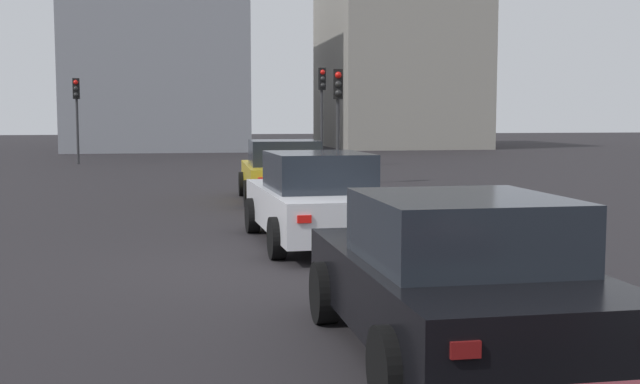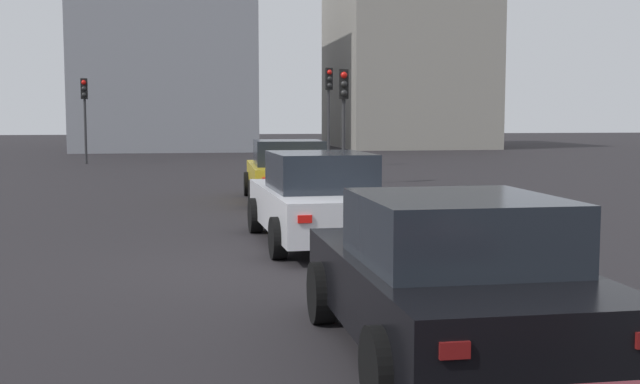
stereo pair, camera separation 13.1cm
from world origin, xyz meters
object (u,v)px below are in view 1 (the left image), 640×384
object	(u,v)px
traffic_light_near_left	(77,102)
traffic_light_near_right	(338,102)
car_black_left_third	(455,278)
car_white_left_second	(316,200)
traffic_light_far_left	(322,96)
car_yellow_left_lead	(283,172)

from	to	relation	value
traffic_light_near_left	traffic_light_near_right	bearing A→B (deg)	35.94
car_black_left_third	traffic_light_near_right	bearing A→B (deg)	-8.44
car_white_left_second	traffic_light_near_left	size ratio (longest dim) A/B	1.21
car_white_left_second	traffic_light_near_right	xyz separation A→B (m)	(10.90, -2.59, 1.82)
car_black_left_third	traffic_light_far_left	bearing A→B (deg)	-8.14
car_yellow_left_lead	traffic_light_near_right	distance (m)	5.06
traffic_light_near_left	traffic_light_far_left	size ratio (longest dim) A/B	0.92
car_white_left_second	traffic_light_far_left	xyz separation A→B (m)	(19.55, -3.68, 2.20)
car_yellow_left_lead	car_black_left_third	bearing A→B (deg)	-179.10
car_white_left_second	car_black_left_third	bearing A→B (deg)	179.09
car_yellow_left_lead	traffic_light_near_right	world-z (taller)	traffic_light_near_right
traffic_light_near_left	traffic_light_near_right	distance (m)	15.37
traffic_light_near_right	traffic_light_far_left	world-z (taller)	traffic_light_far_left
car_yellow_left_lead	traffic_light_near_left	xyz separation A→B (m)	(16.51, 6.91, 1.97)
traffic_light_near_left	car_yellow_left_lead	bearing A→B (deg)	22.11
car_yellow_left_lead	traffic_light_near_left	bearing A→B (deg)	24.50
car_yellow_left_lead	traffic_light_near_left	size ratio (longest dim) A/B	1.16
car_yellow_left_lead	traffic_light_far_left	world-z (taller)	traffic_light_far_left
car_yellow_left_lead	car_white_left_second	bearing A→B (deg)	178.84
car_white_left_second	traffic_light_far_left	bearing A→B (deg)	-12.86
traffic_light_near_right	traffic_light_far_left	xyz separation A→B (m)	(8.66, -1.09, 0.39)
car_white_left_second	traffic_light_near_right	world-z (taller)	traffic_light_near_right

